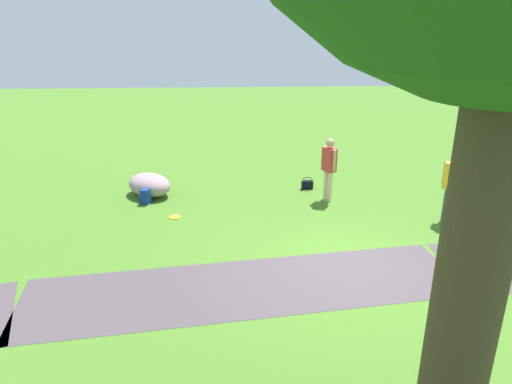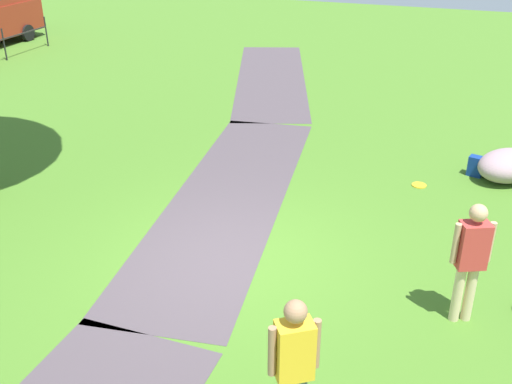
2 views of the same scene
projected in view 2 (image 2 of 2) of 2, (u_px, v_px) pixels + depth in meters
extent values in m
plane|color=#447123|center=(228.00, 259.00, 9.31)|extent=(48.00, 48.00, 0.00)
cube|color=#493F45|center=(229.00, 196.00, 11.20)|extent=(8.19, 3.01, 0.01)
cube|color=#493F45|center=(271.00, 78.00, 18.28)|extent=(8.22, 4.39, 0.01)
ellipsoid|color=#A1828B|center=(508.00, 165.00, 11.71)|extent=(1.61, 1.57, 0.61)
cylinder|color=beige|center=(470.00, 293.00, 7.82)|extent=(0.13, 0.13, 0.83)
cylinder|color=beige|center=(458.00, 293.00, 7.81)|extent=(0.13, 0.13, 0.83)
cube|color=#C13733|center=(473.00, 245.00, 7.49)|extent=(0.37, 0.43, 0.62)
cylinder|color=tan|center=(490.00, 242.00, 7.49)|extent=(0.08, 0.08, 0.55)
cylinder|color=tan|center=(456.00, 243.00, 7.46)|extent=(0.08, 0.08, 0.55)
sphere|color=tan|center=(479.00, 213.00, 7.29)|extent=(0.22, 0.22, 0.22)
cube|color=yellow|center=(294.00, 350.00, 5.76)|extent=(0.40, 0.43, 0.63)
cylinder|color=#A47856|center=(272.00, 351.00, 5.70)|extent=(0.08, 0.08, 0.56)
cylinder|color=#A47856|center=(316.00, 344.00, 5.79)|extent=(0.08, 0.08, 0.56)
sphere|color=#A47856|center=(296.00, 312.00, 5.56)|extent=(0.23, 0.23, 0.23)
cube|color=navy|center=(476.00, 166.00, 11.94)|extent=(0.26, 0.32, 0.40)
cube|color=navy|center=(477.00, 168.00, 12.07)|extent=(0.11, 0.20, 0.18)
cylinder|color=gold|center=(419.00, 185.00, 11.61)|extent=(0.28, 0.28, 0.02)
cylinder|color=black|center=(4.00, 45.00, 19.96)|extent=(0.05, 0.05, 1.05)
cylinder|color=black|center=(46.00, 31.00, 21.81)|extent=(0.05, 0.05, 1.05)
cylinder|color=black|center=(28.00, 33.00, 22.68)|extent=(0.60, 0.16, 0.60)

